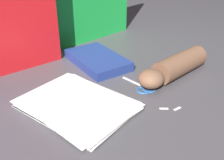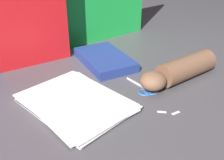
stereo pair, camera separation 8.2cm
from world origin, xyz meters
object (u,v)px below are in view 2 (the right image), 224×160
object	(u,v)px
hand_forearm	(179,70)
scissors	(145,88)
paper_stack	(76,102)
book_closed	(105,59)

from	to	relation	value
hand_forearm	scissors	bearing A→B (deg)	163.09
paper_stack	hand_forearm	distance (m)	0.38
book_closed	hand_forearm	distance (m)	0.31
scissors	book_closed	bearing A→B (deg)	82.69
hand_forearm	book_closed	bearing A→B (deg)	108.85
scissors	hand_forearm	world-z (taller)	hand_forearm
paper_stack	scissors	xyz separation A→B (m)	(0.23, -0.08, -0.00)
paper_stack	scissors	bearing A→B (deg)	-19.06
paper_stack	book_closed	xyz separation A→B (m)	(0.26, 0.17, 0.01)
paper_stack	book_closed	bearing A→B (deg)	32.99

